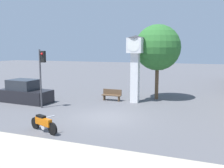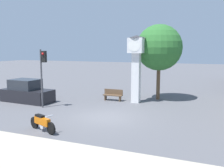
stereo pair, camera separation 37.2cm
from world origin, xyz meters
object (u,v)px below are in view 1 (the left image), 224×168
clock_tower (135,58)px  parked_car (25,93)px  street_tree (158,48)px  motorcycle (43,123)px  bench (112,95)px  traffic_light (42,68)px

clock_tower → parked_car: (-8.17, -2.99, -2.71)m
parked_car → street_tree: bearing=30.2°
motorcycle → clock_tower: size_ratio=0.39×
bench → motorcycle: bearing=-93.5°
motorcycle → parked_car: (-5.72, 5.51, 0.30)m
clock_tower → bench: (-1.94, -0.00, -2.97)m
motorcycle → street_tree: bearing=89.5°
street_tree → clock_tower: bearing=-126.2°
motorcycle → bench: (0.52, 8.50, 0.04)m
clock_tower → street_tree: bearing=53.8°
motorcycle → street_tree: 11.71m
bench → street_tree: bearing=29.5°
motorcycle → traffic_light: traffic_light is taller
motorcycle → traffic_light: size_ratio=0.49×
street_tree → parked_car: bearing=-153.0°
clock_tower → parked_car: 9.12m
street_tree → bench: size_ratio=3.87×
parked_car → clock_tower: bearing=23.3°
traffic_light → street_tree: 9.35m
clock_tower → bench: 3.55m
clock_tower → street_tree: street_tree is taller
traffic_light → street_tree: street_tree is taller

